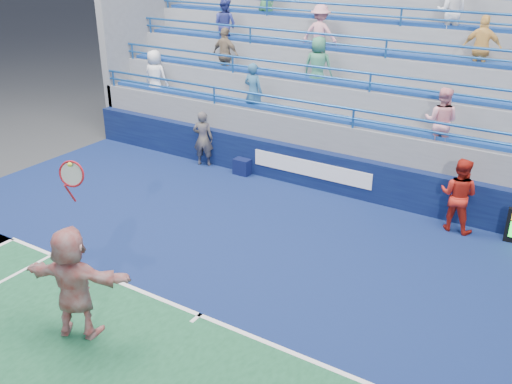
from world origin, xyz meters
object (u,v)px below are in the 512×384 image
Objects in this scene: ball_girl at (458,195)px; tennis_player at (74,283)px; judge_chair at (244,165)px; line_judge at (203,139)px.

tennis_player is at bearing 63.40° from ball_girl.
judge_chair is at bearing 102.24° from tennis_player.
ball_girl is at bearing 157.97° from line_judge.
line_judge reaches higher than judge_chair.
judge_chair is 0.26× the size of tennis_player.
tennis_player reaches higher than line_judge.
tennis_player is (1.69, -7.81, 0.77)m from judge_chair.
line_judge is (-1.43, -0.08, 0.58)m from judge_chair.
ball_girl is (6.22, -0.27, 0.63)m from judge_chair.
line_judge is at bearing 2.96° from ball_girl.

